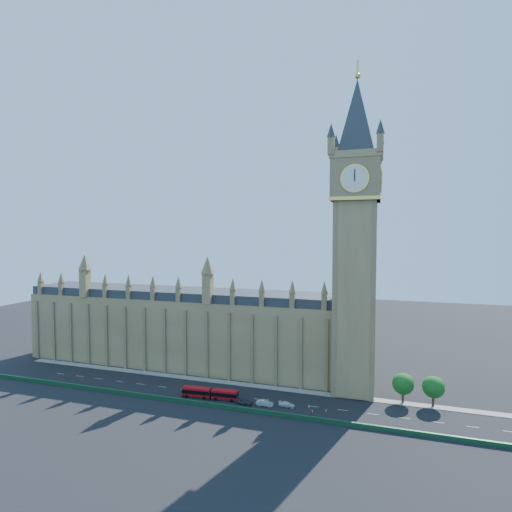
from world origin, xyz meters
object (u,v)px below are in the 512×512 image
(red_bus, at_px, (210,393))
(car_silver, at_px, (265,403))
(car_white, at_px, (287,404))
(car_grey, at_px, (244,401))

(red_bus, distance_m, car_silver, 16.87)
(red_bus, height_order, car_silver, red_bus)
(red_bus, distance_m, car_white, 22.93)
(red_bus, bearing_deg, car_grey, -8.60)
(car_grey, height_order, car_silver, car_grey)
(car_grey, distance_m, car_white, 12.06)
(red_bus, relative_size, car_white, 3.73)
(red_bus, height_order, car_white, red_bus)
(car_white, bearing_deg, car_silver, 109.74)
(red_bus, height_order, car_grey, red_bus)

